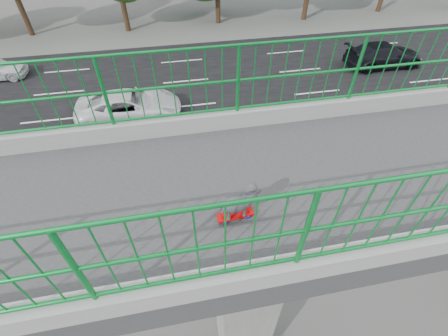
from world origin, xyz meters
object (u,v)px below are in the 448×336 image
skateboard (235,215)px  car_2 (129,106)px  car_5 (254,176)px  car_1 (412,111)px  car_3 (384,55)px  poodle (238,202)px

skateboard → car_2: skateboard is taller
skateboard → car_2: (-12.93, -2.97, -6.26)m
car_5 → car_1: bearing=108.1°
skateboard → car_5: bearing=153.9°
car_2 → car_3: (-3.20, 17.31, 0.01)m
skateboard → car_5: (-6.53, 2.44, -6.36)m
poodle → car_2: 14.79m
skateboard → car_2: size_ratio=0.09×
car_2 → car_5: car_2 is taller
skateboard → car_1: size_ratio=0.12×
poodle → car_1: bearing=123.0°
car_2 → car_5: (6.40, 5.41, -0.10)m
skateboard → car_1: 16.87m
skateboard → car_3: size_ratio=0.09×
skateboard → car_3: skateboard is taller
skateboard → car_2: 14.67m
car_3 → poodle: bearing=138.4°
car_1 → car_5: 10.29m
car_2 → car_3: car_3 is taller
poodle → skateboard: bearing=-90.0°
poodle → car_2: (-12.93, -3.00, -6.52)m
poodle → car_5: bearing=154.1°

